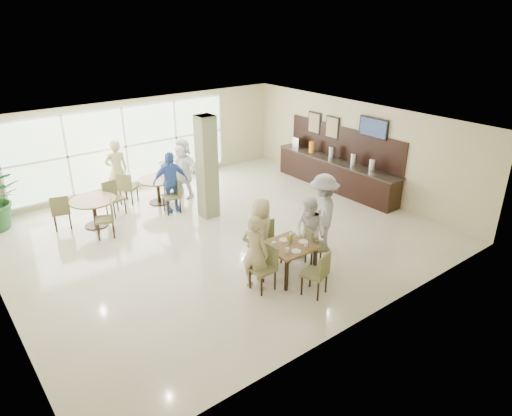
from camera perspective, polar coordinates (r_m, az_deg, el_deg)
ground at (r=11.68m, az=-4.39°, el=-3.32°), size 10.00×10.00×0.00m
room_shell at (r=11.02m, az=-4.66°, el=4.60°), size 10.00×10.00×10.00m
window_bank at (r=14.71m, az=-15.99°, el=7.41°), size 7.00×0.04×7.00m
column at (r=12.28m, az=-6.15°, el=5.06°), size 0.45×0.45×2.80m
main_table at (r=9.64m, az=4.10°, el=-5.10°), size 0.95×0.95×0.75m
round_table_left at (r=12.61m, az=-19.65°, el=0.32°), size 1.18×1.18×0.75m
round_table_right at (r=13.65m, az=-12.17°, el=2.94°), size 1.14×1.14×0.75m
chairs_main_table at (r=9.70m, az=4.40°, el=-6.16°), size 2.05×2.05×0.95m
chairs_table_left at (r=12.65m, az=-19.61°, el=-0.16°), size 1.98×1.73×0.95m
chairs_table_right at (r=13.73m, az=-12.25°, el=2.58°), size 2.04×1.96×0.95m
tabletop_clutter at (r=9.57m, az=4.37°, el=-4.29°), size 0.76×0.73×0.21m
buffet_counter at (r=14.67m, az=9.90°, el=4.46°), size 0.64×4.70×1.95m
wall_tv at (r=13.73m, az=14.46°, el=9.70°), size 0.06×1.00×0.58m
framed_art_a at (r=14.81m, az=9.50°, el=9.91°), size 0.05×0.55×0.70m
framed_art_b at (r=15.35m, az=7.30°, el=10.51°), size 0.05×0.55×0.70m
teen_left at (r=9.15m, az=-0.15°, el=-5.59°), size 0.59×0.70×1.62m
teen_far at (r=10.11m, az=0.64°, el=-2.90°), size 0.83×0.59×1.54m
teen_right at (r=10.08m, az=6.73°, el=-2.98°), size 0.73×0.87×1.59m
teen_standing at (r=10.68m, az=8.35°, el=-0.62°), size 1.32×1.37×1.88m
adult_a at (r=12.93m, az=-10.65°, el=3.22°), size 1.08×0.70×1.73m
adult_b at (r=13.93m, az=-9.14°, el=4.95°), size 1.17×1.80×1.79m
adult_standing at (r=14.06m, az=-16.99°, el=4.51°), size 0.71×0.50×1.84m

